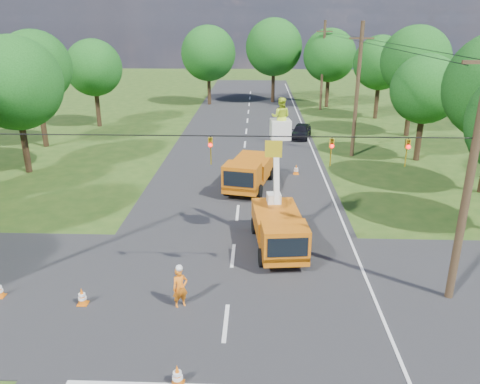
{
  "coord_description": "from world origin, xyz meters",
  "views": [
    {
      "loc": [
        1.01,
        -13.82,
        10.1
      ],
      "look_at": [
        0.27,
        6.41,
        2.6
      ],
      "focal_mm": 35.0,
      "sensor_mm": 36.0,
      "label": 1
    }
  ],
  "objects_px": {
    "tree_right_c": "(425,89)",
    "tree_far_a": "(208,53)",
    "bucket_truck": "(279,219)",
    "traffic_cone_0": "(177,375)",
    "tree_left_f": "(94,68)",
    "traffic_cone_4": "(82,297)",
    "ground_worker": "(180,288)",
    "traffic_cone_2": "(281,221)",
    "tree_right_d": "(415,61)",
    "distant_car": "(301,131)",
    "traffic_cone_3": "(276,207)",
    "tree_far_b": "(274,47)",
    "pole_right_far": "(323,65)",
    "tree_left_e": "(35,67)",
    "pole_right_near": "(471,172)",
    "tree_left_d": "(15,83)",
    "tree_far_c": "(330,55)",
    "pole_right_mid": "(357,90)",
    "traffic_cone_7": "(296,170)",
    "second_truck": "(249,172)",
    "tree_right_e": "(380,63)"
  },
  "relations": [
    {
      "from": "tree_left_f",
      "to": "tree_right_c",
      "type": "bearing_deg",
      "value": -21.45
    },
    {
      "from": "pole_right_near",
      "to": "tree_left_f",
      "type": "distance_m",
      "value": 37.99
    },
    {
      "from": "traffic_cone_2",
      "to": "tree_right_d",
      "type": "bearing_deg",
      "value": 58.88
    },
    {
      "from": "ground_worker",
      "to": "traffic_cone_2",
      "type": "height_order",
      "value": "ground_worker"
    },
    {
      "from": "traffic_cone_3",
      "to": "tree_far_b",
      "type": "xyz_separation_m",
      "value": [
        0.87,
        36.84,
        6.45
      ]
    },
    {
      "from": "tree_far_a",
      "to": "tree_right_c",
      "type": "bearing_deg",
      "value": -52.83
    },
    {
      "from": "traffic_cone_4",
      "to": "tree_far_c",
      "type": "distance_m",
      "value": 45.9
    },
    {
      "from": "tree_far_c",
      "to": "pole_right_far",
      "type": "bearing_deg",
      "value": -116.57
    },
    {
      "from": "bucket_truck",
      "to": "traffic_cone_7",
      "type": "height_order",
      "value": "bucket_truck"
    },
    {
      "from": "traffic_cone_2",
      "to": "distant_car",
      "type": "bearing_deg",
      "value": 82.06
    },
    {
      "from": "traffic_cone_3",
      "to": "tree_left_f",
      "type": "xyz_separation_m",
      "value": [
        -16.93,
        21.84,
        5.33
      ]
    },
    {
      "from": "traffic_cone_2",
      "to": "traffic_cone_0",
      "type": "bearing_deg",
      "value": -107.26
    },
    {
      "from": "tree_right_d",
      "to": "tree_far_b",
      "type": "xyz_separation_m",
      "value": [
        -11.8,
        18.0,
        0.13
      ]
    },
    {
      "from": "distant_car",
      "to": "traffic_cone_0",
      "type": "bearing_deg",
      "value": -87.75
    },
    {
      "from": "traffic_cone_4",
      "to": "tree_left_d",
      "type": "xyz_separation_m",
      "value": [
        -9.55,
        16.02,
        5.77
      ]
    },
    {
      "from": "bucket_truck",
      "to": "traffic_cone_2",
      "type": "bearing_deg",
      "value": 79.14
    },
    {
      "from": "pole_right_mid",
      "to": "pole_right_far",
      "type": "bearing_deg",
      "value": 90.0
    },
    {
      "from": "tree_left_e",
      "to": "tree_right_e",
      "type": "relative_size",
      "value": 1.09
    },
    {
      "from": "traffic_cone_7",
      "to": "pole_right_near",
      "type": "bearing_deg",
      "value": -72.49
    },
    {
      "from": "traffic_cone_0",
      "to": "tree_left_e",
      "type": "relative_size",
      "value": 0.08
    },
    {
      "from": "traffic_cone_0",
      "to": "pole_right_mid",
      "type": "xyz_separation_m",
      "value": [
        9.71,
        24.99,
        4.75
      ]
    },
    {
      "from": "traffic_cone_0",
      "to": "traffic_cone_3",
      "type": "height_order",
      "value": "same"
    },
    {
      "from": "traffic_cone_4",
      "to": "tree_right_c",
      "type": "distance_m",
      "value": 27.81
    },
    {
      "from": "ground_worker",
      "to": "tree_right_e",
      "type": "bearing_deg",
      "value": 37.49
    },
    {
      "from": "traffic_cone_0",
      "to": "traffic_cone_3",
      "type": "xyz_separation_m",
      "value": [
        3.34,
        13.15,
        0.0
      ]
    },
    {
      "from": "tree_right_c",
      "to": "tree_right_e",
      "type": "xyz_separation_m",
      "value": [
        0.6,
        16.0,
        0.5
      ]
    },
    {
      "from": "traffic_cone_2",
      "to": "tree_right_d",
      "type": "height_order",
      "value": "tree_right_d"
    },
    {
      "from": "bucket_truck",
      "to": "traffic_cone_0",
      "type": "distance_m",
      "value": 9.46
    },
    {
      "from": "tree_right_c",
      "to": "tree_far_a",
      "type": "distance_m",
      "value": 30.13
    },
    {
      "from": "traffic_cone_0",
      "to": "traffic_cone_2",
      "type": "distance_m",
      "value": 11.8
    },
    {
      "from": "tree_far_b",
      "to": "tree_right_d",
      "type": "bearing_deg",
      "value": -56.75
    },
    {
      "from": "tree_far_b",
      "to": "tree_left_d",
      "type": "bearing_deg",
      "value": -120.96
    },
    {
      "from": "traffic_cone_2",
      "to": "tree_right_e",
      "type": "bearing_deg",
      "value": 68.16
    },
    {
      "from": "bucket_truck",
      "to": "tree_far_a",
      "type": "height_order",
      "value": "tree_far_a"
    },
    {
      "from": "tree_left_f",
      "to": "tree_far_b",
      "type": "height_order",
      "value": "tree_far_b"
    },
    {
      "from": "traffic_cone_4",
      "to": "distant_car",
      "type": "bearing_deg",
      "value": 68.65
    },
    {
      "from": "distant_car",
      "to": "tree_far_c",
      "type": "relative_size",
      "value": 0.41
    },
    {
      "from": "pole_right_far",
      "to": "bucket_truck",
      "type": "bearing_deg",
      "value": -100.07
    },
    {
      "from": "bucket_truck",
      "to": "traffic_cone_7",
      "type": "xyz_separation_m",
      "value": [
        1.68,
        11.25,
        -1.16
      ]
    },
    {
      "from": "tree_far_c",
      "to": "traffic_cone_2",
      "type": "bearing_deg",
      "value": -101.41
    },
    {
      "from": "ground_worker",
      "to": "traffic_cone_2",
      "type": "xyz_separation_m",
      "value": [
        4.03,
        7.28,
        -0.45
      ]
    },
    {
      "from": "traffic_cone_7",
      "to": "ground_worker",
      "type": "bearing_deg",
      "value": -108.9
    },
    {
      "from": "second_truck",
      "to": "pole_right_mid",
      "type": "relative_size",
      "value": 0.6
    },
    {
      "from": "distant_car",
      "to": "tree_far_a",
      "type": "xyz_separation_m",
      "value": [
        -10.0,
        17.29,
        5.55
      ]
    },
    {
      "from": "tree_left_f",
      "to": "tree_right_c",
      "type": "relative_size",
      "value": 1.07
    },
    {
      "from": "tree_right_c",
      "to": "traffic_cone_0",
      "type": "bearing_deg",
      "value": -121.0
    },
    {
      "from": "traffic_cone_3",
      "to": "pole_right_mid",
      "type": "height_order",
      "value": "pole_right_mid"
    },
    {
      "from": "pole_right_far",
      "to": "tree_left_e",
      "type": "xyz_separation_m",
      "value": [
        -25.3,
        -18.0,
        1.38
      ]
    },
    {
      "from": "traffic_cone_0",
      "to": "traffic_cone_7",
      "type": "xyz_separation_m",
      "value": [
        4.97,
        20.05,
        0.0
      ]
    },
    {
      "from": "pole_right_near",
      "to": "tree_left_d",
      "type": "bearing_deg",
      "value": 147.45
    }
  ]
}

